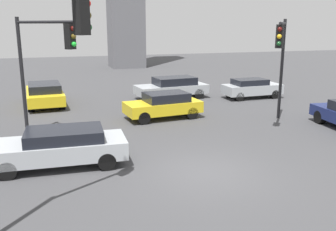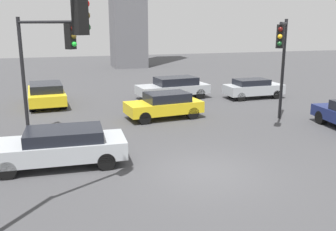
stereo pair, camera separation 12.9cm
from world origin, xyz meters
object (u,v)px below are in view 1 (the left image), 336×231
at_px(car_2, 164,105).
at_px(car_5, 60,146).
at_px(traffic_light_0, 281,50).
at_px(car_1, 252,88).
at_px(car_3, 172,87).
at_px(car_4, 45,94).
at_px(traffic_light_2, 26,55).
at_px(traffic_light_1, 44,53).

xyz_separation_m(car_2, car_5, (-5.51, -5.45, -0.01)).
relative_size(traffic_light_0, car_5, 1.08).
bearing_deg(traffic_light_0, car_1, -162.22).
bearing_deg(car_5, car_1, -142.19).
relative_size(traffic_light_0, car_1, 1.30).
bearing_deg(car_5, car_3, -123.27).
bearing_deg(car_1, car_2, -154.95).
bearing_deg(car_4, car_3, -95.08).
height_order(traffic_light_2, car_2, traffic_light_2).
relative_size(traffic_light_1, car_2, 1.26).
xyz_separation_m(car_1, car_4, (-13.37, 1.86, 0.03)).
xyz_separation_m(car_2, car_4, (-6.04, 5.37, 0.00)).
bearing_deg(traffic_light_0, car_2, -84.38).
bearing_deg(car_5, traffic_light_0, -164.41).
distance_m(traffic_light_0, traffic_light_2, 12.58).
bearing_deg(traffic_light_1, car_3, 90.07).
height_order(traffic_light_1, car_2, traffic_light_1).
relative_size(traffic_light_1, car_5, 1.09).
distance_m(car_2, car_5, 7.75).
distance_m(car_2, car_4, 8.09).
xyz_separation_m(traffic_light_0, car_1, (2.46, 6.62, -3.00)).
bearing_deg(traffic_light_2, car_5, 49.47).
relative_size(traffic_light_0, car_3, 1.04).
relative_size(car_1, car_3, 0.80).
distance_m(traffic_light_0, traffic_light_1, 10.76).
relative_size(car_2, car_4, 0.86).
xyz_separation_m(traffic_light_0, traffic_light_1, (-10.69, 1.17, 0.03)).
bearing_deg(traffic_light_2, car_2, 25.40).
bearing_deg(car_5, car_4, -84.28).
bearing_deg(traffic_light_0, car_3, -123.48).
distance_m(car_4, car_5, 10.83).
height_order(car_1, car_4, car_4).
distance_m(traffic_light_2, car_2, 11.55).
xyz_separation_m(traffic_light_1, car_4, (-0.22, 7.31, -3.00)).
distance_m(traffic_light_1, traffic_light_2, 7.23).
distance_m(traffic_light_0, car_5, 11.05).
relative_size(car_3, car_4, 1.02).
xyz_separation_m(traffic_light_0, car_5, (-10.38, -2.34, -2.98)).
xyz_separation_m(traffic_light_0, car_2, (-4.88, 3.11, -2.97)).
distance_m(car_2, car_3, 5.50).
bearing_deg(traffic_light_1, car_1, 71.39).
height_order(traffic_light_0, car_3, traffic_light_0).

